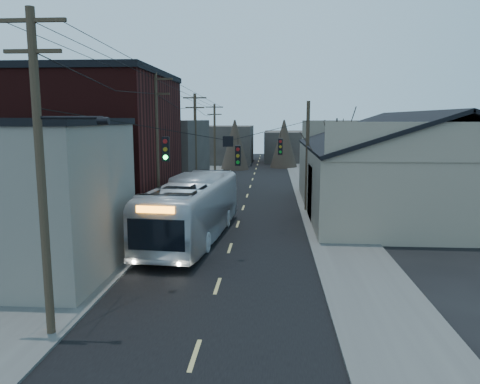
{
  "coord_description": "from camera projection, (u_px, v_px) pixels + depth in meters",
  "views": [
    {
      "loc": [
        2.3,
        -11.22,
        7.17
      ],
      "look_at": [
        0.48,
        15.25,
        3.0
      ],
      "focal_mm": 35.0,
      "sensor_mm": 36.0,
      "label": 1
    }
  ],
  "objects": [
    {
      "name": "parked_car",
      "position": [
        193.0,
        197.0,
        39.11
      ],
      "size": [
        1.69,
        4.24,
        1.37
      ],
      "primitive_type": "imported",
      "rotation": [
        0.0,
        0.0,
        0.06
      ],
      "color": "#AFB2B7",
      "rests_on": "ground"
    },
    {
      "name": "road_surface",
      "position": [
        246.0,
        199.0,
        41.89
      ],
      "size": [
        9.0,
        110.0,
        0.02
      ],
      "primitive_type": "cube",
      "color": "black",
      "rests_on": "ground"
    },
    {
      "name": "building_far_left",
      "position": [
        221.0,
        144.0,
        76.32
      ],
      "size": [
        10.0,
        12.0,
        6.0
      ],
      "primitive_type": "cube",
      "color": "#362F2B",
      "rests_on": "ground"
    },
    {
      "name": "warehouse",
      "position": [
        412.0,
        178.0,
        35.66
      ],
      "size": [
        16.16,
        20.6,
        7.73
      ],
      "color": "gray",
      "rests_on": "ground"
    },
    {
      "name": "utility_lines",
      "position": [
        201.0,
        148.0,
        35.56
      ],
      "size": [
        11.24,
        45.28,
        10.5
      ],
      "color": "#382B1E",
      "rests_on": "ground"
    },
    {
      "name": "sidewalk_left",
      "position": [
        174.0,
        198.0,
        42.32
      ],
      "size": [
        4.0,
        110.0,
        0.12
      ],
      "primitive_type": "cube",
      "color": "#474744",
      "rests_on": "ground"
    },
    {
      "name": "building_brick",
      "position": [
        92.0,
        151.0,
        31.94
      ],
      "size": [
        10.0,
        12.0,
        10.0
      ],
      "primitive_type": "cube",
      "color": "black",
      "rests_on": "ground"
    },
    {
      "name": "building_far_right",
      "position": [
        300.0,
        146.0,
        80.45
      ],
      "size": [
        12.0,
        14.0,
        5.0
      ],
      "primitive_type": "cube",
      "color": "#362F2B",
      "rests_on": "ground"
    },
    {
      "name": "sidewalk_right",
      "position": [
        319.0,
        200.0,
        41.44
      ],
      "size": [
        4.0,
        110.0,
        0.12
      ],
      "primitive_type": "cube",
      "color": "#474744",
      "rests_on": "ground"
    },
    {
      "name": "bare_tree",
      "position": [
        335.0,
        173.0,
        31.03
      ],
      "size": [
        0.4,
        0.4,
        7.2
      ],
      "primitive_type": "cone",
      "color": "black",
      "rests_on": "ground"
    },
    {
      "name": "building_left_far",
      "position": [
        157.0,
        155.0,
        47.9
      ],
      "size": [
        9.0,
        14.0,
        7.0
      ],
      "primitive_type": "cube",
      "color": "#362F2B",
      "rests_on": "ground"
    },
    {
      "name": "bus",
      "position": [
        193.0,
        209.0,
        27.76
      ],
      "size": [
        4.29,
        13.6,
        3.73
      ],
      "primitive_type": "imported",
      "rotation": [
        0.0,
        0.0,
        3.05
      ],
      "color": "silver",
      "rests_on": "ground"
    },
    {
      "name": "building_clapboard",
      "position": [
        23.0,
        200.0,
        21.26
      ],
      "size": [
        8.0,
        8.0,
        7.0
      ],
      "primitive_type": "cube",
      "color": "slate",
      "rests_on": "ground"
    }
  ]
}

